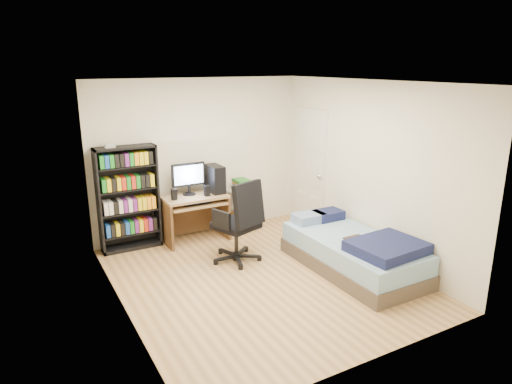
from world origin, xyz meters
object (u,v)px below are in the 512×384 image
media_shelf (128,197)px  computer_desk (199,198)px  bed (354,252)px  office_chair (239,236)px

media_shelf → computer_desk: size_ratio=1.32×
media_shelf → bed: 3.35m
media_shelf → office_chair: (1.21, -1.22, -0.43)m
media_shelf → office_chair: media_shelf is taller
media_shelf → office_chair: bearing=-45.1°
computer_desk → office_chair: bearing=-82.4°
computer_desk → office_chair: computer_desk is taller
computer_desk → office_chair: (0.14, -1.07, -0.29)m
media_shelf → computer_desk: (1.07, -0.14, -0.14)m
computer_desk → bed: bearing=-56.7°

